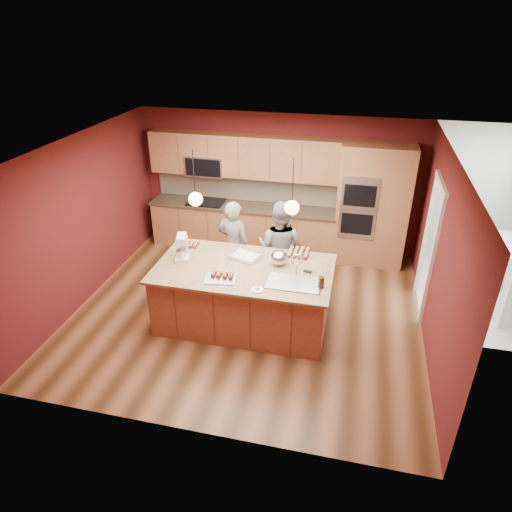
% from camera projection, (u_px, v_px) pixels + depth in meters
% --- Properties ---
extents(floor, '(5.50, 5.50, 0.00)m').
position_uv_depth(floor, '(248.00, 311.00, 7.49)').
color(floor, '#412513').
rests_on(floor, ground).
extents(ceiling, '(5.50, 5.50, 0.00)m').
position_uv_depth(ceiling, '(246.00, 148.00, 6.21)').
color(ceiling, silver).
rests_on(ceiling, ground).
extents(wall_back, '(5.50, 0.00, 5.50)m').
position_uv_depth(wall_back, '(278.00, 183.00, 8.99)').
color(wall_back, '#501515').
rests_on(wall_back, ground).
extents(wall_front, '(5.50, 0.00, 5.50)m').
position_uv_depth(wall_front, '(188.00, 341.00, 4.71)').
color(wall_front, '#501515').
rests_on(wall_front, ground).
extents(wall_left, '(0.00, 5.00, 5.00)m').
position_uv_depth(wall_left, '(83.00, 220.00, 7.40)').
color(wall_left, '#501515').
rests_on(wall_left, ground).
extents(wall_right, '(0.00, 5.00, 5.00)m').
position_uv_depth(wall_right, '(439.00, 257.00, 6.30)').
color(wall_right, '#501515').
rests_on(wall_right, ground).
extents(cabinet_run, '(3.74, 0.64, 2.30)m').
position_uv_depth(cabinet_run, '(241.00, 202.00, 9.08)').
color(cabinet_run, brown).
rests_on(cabinet_run, floor).
extents(oven_column, '(1.30, 0.62, 2.30)m').
position_uv_depth(oven_column, '(372.00, 206.00, 8.45)').
color(oven_column, brown).
rests_on(oven_column, floor).
extents(doorway_trim, '(0.08, 1.11, 2.20)m').
position_uv_depth(doorway_trim, '(428.00, 250.00, 7.13)').
color(doorway_trim, silver).
rests_on(doorway_trim, wall_right).
extents(pendant_left, '(0.20, 0.20, 0.80)m').
position_uv_depth(pendant_left, '(196.00, 199.00, 6.44)').
color(pendant_left, black).
rests_on(pendant_left, ceiling).
extents(pendant_right, '(0.20, 0.20, 0.80)m').
position_uv_depth(pendant_right, '(292.00, 207.00, 6.17)').
color(pendant_right, black).
rests_on(pendant_right, ceiling).
extents(island, '(2.64, 1.48, 1.35)m').
position_uv_depth(island, '(245.00, 295.00, 7.01)').
color(island, brown).
rests_on(island, floor).
extents(person_left, '(0.66, 0.52, 1.61)m').
position_uv_depth(person_left, '(234.00, 245.00, 7.81)').
color(person_left, black).
rests_on(person_left, floor).
extents(person_right, '(0.93, 0.80, 1.68)m').
position_uv_depth(person_right, '(280.00, 248.00, 7.63)').
color(person_right, slate).
rests_on(person_right, floor).
extents(stand_mixer, '(0.27, 0.33, 0.40)m').
position_uv_depth(stand_mixer, '(182.00, 249.00, 6.96)').
color(stand_mixer, silver).
rests_on(stand_mixer, island).
extents(sheet_cake, '(0.54, 0.46, 0.05)m').
position_uv_depth(sheet_cake, '(245.00, 257.00, 7.05)').
color(sheet_cake, silver).
rests_on(sheet_cake, island).
extents(cooling_rack, '(0.48, 0.38, 0.02)m').
position_uv_depth(cooling_rack, '(220.00, 279.00, 6.50)').
color(cooling_rack, silver).
rests_on(cooling_rack, island).
extents(mixing_bowl, '(0.27, 0.27, 0.23)m').
position_uv_depth(mixing_bowl, '(279.00, 258.00, 6.84)').
color(mixing_bowl, silver).
rests_on(mixing_bowl, island).
extents(plate, '(0.17, 0.17, 0.01)m').
position_uv_depth(plate, '(257.00, 290.00, 6.24)').
color(plate, white).
rests_on(plate, island).
extents(tumbler, '(0.08, 0.08, 0.17)m').
position_uv_depth(tumbler, '(321.00, 282.00, 6.28)').
color(tumbler, '#33220D').
rests_on(tumbler, island).
extents(phone, '(0.13, 0.09, 0.01)m').
position_uv_depth(phone, '(308.00, 272.00, 6.68)').
color(phone, black).
rests_on(phone, island).
extents(cupcakes_left, '(0.22, 0.22, 0.07)m').
position_uv_depth(cupcakes_left, '(192.00, 244.00, 7.41)').
color(cupcakes_left, tan).
rests_on(cupcakes_left, island).
extents(cupcakes_rack, '(0.34, 0.17, 0.08)m').
position_uv_depth(cupcakes_rack, '(222.00, 274.00, 6.51)').
color(cupcakes_rack, tan).
rests_on(cupcakes_rack, island).
extents(cupcakes_right, '(0.34, 0.34, 0.08)m').
position_uv_depth(cupcakes_right, '(299.00, 253.00, 7.14)').
color(cupcakes_right, tan).
rests_on(cupcakes_right, island).
extents(dryer, '(0.64, 0.66, 1.03)m').
position_uv_depth(dryer, '(509.00, 266.00, 7.76)').
color(dryer, silver).
rests_on(dryer, floor).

